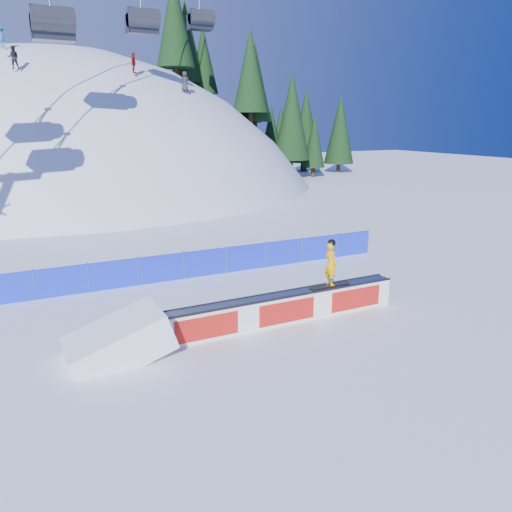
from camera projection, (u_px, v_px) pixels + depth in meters
name	position (u px, v px, depth m)	size (l,w,h in m)	color
ground	(199.00, 318.00, 17.47)	(160.00, 160.00, 0.00)	white
snow_hill	(79.00, 339.00, 58.45)	(64.00, 64.00, 64.00)	silver
treeline	(266.00, 101.00, 61.47)	(25.85, 12.75, 20.88)	black
safety_fence	(162.00, 268.00, 21.20)	(22.05, 0.05, 1.30)	#152BDF
rail_box	(283.00, 309.00, 16.88)	(8.82, 0.70, 1.06)	white
snow_ramp	(120.00, 356.00, 14.59)	(2.88, 1.92, 1.08)	white
snowboarder	(331.00, 263.00, 17.36)	(1.60, 0.58, 1.67)	black
distant_skiers	(73.00, 57.00, 40.48)	(14.85, 6.87, 5.09)	black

